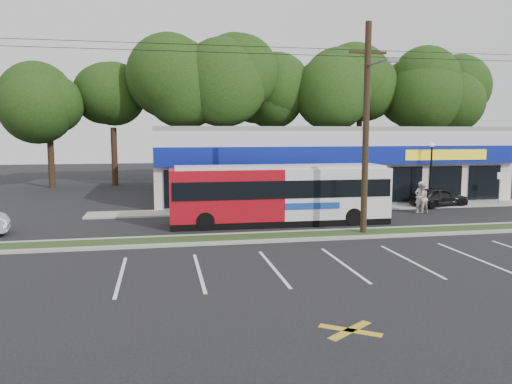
{
  "coord_description": "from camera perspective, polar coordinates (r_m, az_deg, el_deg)",
  "views": [
    {
      "loc": [
        -6.57,
        -21.3,
        4.94
      ],
      "look_at": [
        -1.52,
        5.0,
        1.7
      ],
      "focal_mm": 35.0,
      "sensor_mm": 36.0,
      "label": 1
    }
  ],
  "objects": [
    {
      "name": "ground",
      "position": [
        22.83,
        6.15,
        -5.65
      ],
      "size": [
        120.0,
        120.0,
        0.0
      ],
      "primitive_type": "plane",
      "color": "black",
      "rests_on": "ground"
    },
    {
      "name": "grass_strip",
      "position": [
        23.75,
        5.44,
        -5.0
      ],
      "size": [
        40.0,
        1.6,
        0.12
      ],
      "primitive_type": "cube",
      "color": "#203515",
      "rests_on": "ground"
    },
    {
      "name": "curb_south",
      "position": [
        22.95,
        6.04,
        -5.4
      ],
      "size": [
        40.0,
        0.25,
        0.14
      ],
      "primitive_type": "cube",
      "color": "#9E9E93",
      "rests_on": "ground"
    },
    {
      "name": "curb_north",
      "position": [
        24.55,
        4.89,
        -4.58
      ],
      "size": [
        40.0,
        0.25,
        0.14
      ],
      "primitive_type": "cube",
      "color": "#9E9E93",
      "rests_on": "ground"
    },
    {
      "name": "sidewalk",
      "position": [
        32.8,
        9.92,
        -1.79
      ],
      "size": [
        32.0,
        2.2,
        0.1
      ],
      "primitive_type": "cube",
      "color": "#9E9E93",
      "rests_on": "ground"
    },
    {
      "name": "strip_mall",
      "position": [
        39.19,
        7.1,
        3.49
      ],
      "size": [
        25.0,
        12.55,
        5.3
      ],
      "color": "beige",
      "rests_on": "ground"
    },
    {
      "name": "utility_pole",
      "position": [
        24.13,
        12.17,
        7.86
      ],
      "size": [
        50.0,
        2.77,
        10.0
      ],
      "color": "black",
      "rests_on": "ground"
    },
    {
      "name": "lamp_post",
      "position": [
        34.92,
        19.38,
        2.77
      ],
      "size": [
        0.3,
        0.3,
        4.25
      ],
      "color": "black",
      "rests_on": "ground"
    },
    {
      "name": "sign_post",
      "position": [
        37.59,
        26.09,
        1.02
      ],
      "size": [
        0.45,
        0.1,
        2.23
      ],
      "color": "#59595E",
      "rests_on": "ground"
    },
    {
      "name": "tree_line",
      "position": [
        48.59,
        1.75,
        10.99
      ],
      "size": [
        46.76,
        6.76,
        11.83
      ],
      "color": "black",
      "rests_on": "ground"
    },
    {
      "name": "metrobus",
      "position": [
        26.75,
        2.77,
        -0.13
      ],
      "size": [
        11.79,
        2.65,
        3.16
      ],
      "rotation": [
        0.0,
        0.0,
        -0.01
      ],
      "color": "#A10C18",
      "rests_on": "ground"
    },
    {
      "name": "car_dark",
      "position": [
        35.1,
        20.18,
        -0.54
      ],
      "size": [
        4.08,
        2.1,
        1.33
      ],
      "primitive_type": "imported",
      "rotation": [
        0.0,
        0.0,
        1.71
      ],
      "color": "black",
      "rests_on": "ground"
    },
    {
      "name": "pedestrian_a",
      "position": [
        32.09,
        18.25,
        -0.57
      ],
      "size": [
        0.73,
        0.5,
        1.93
      ],
      "primitive_type": "imported",
      "rotation": [
        0.0,
        0.0,
        3.2
      ],
      "color": "white",
      "rests_on": "ground"
    },
    {
      "name": "pedestrian_b",
      "position": [
        31.95,
        18.4,
        -0.67
      ],
      "size": [
        1.06,
        0.91,
        1.87
      ],
      "primitive_type": "imported",
      "rotation": [
        0.0,
        0.0,
        3.39
      ],
      "color": "beige",
      "rests_on": "ground"
    }
  ]
}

